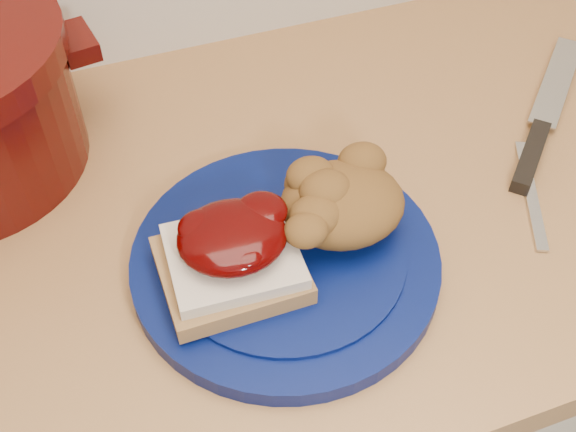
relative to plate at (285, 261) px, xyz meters
name	(u,v)px	position (x,y,z in m)	size (l,w,h in m)	color
base_cabinet	(302,402)	(0.06, 0.08, -0.48)	(4.00, 0.60, 0.86)	beige
plate	(285,261)	(0.00, 0.00, 0.00)	(0.30, 0.30, 0.02)	#050F47
sandwich	(232,254)	(-0.05, -0.01, 0.04)	(0.13, 0.11, 0.06)	olive
stuffing_mound	(342,204)	(0.06, 0.01, 0.04)	(0.12, 0.10, 0.06)	brown
chef_knife	(538,134)	(0.33, 0.07, 0.00)	(0.23, 0.23, 0.02)	black
butter_knife	(531,193)	(0.28, 0.00, -0.01)	(0.16, 0.01, 0.00)	silver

